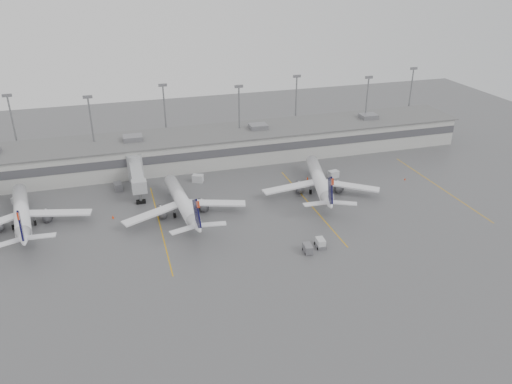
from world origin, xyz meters
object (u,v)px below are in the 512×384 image
object	(u,v)px
jet_mid_right	(320,181)
baggage_tug	(320,244)
jet_mid_left	(183,202)
jet_far_left	(22,213)

from	to	relation	value
jet_mid_right	baggage_tug	size ratio (longest dim) A/B	10.59
jet_mid_left	baggage_tug	bearing A→B (deg)	-46.32
baggage_tug	jet_far_left	bearing A→B (deg)	160.86
jet_mid_right	jet_far_left	bearing A→B (deg)	-168.29
jet_far_left	jet_mid_left	xyz separation A→B (m)	(33.80, -4.52, -0.03)
jet_far_left	jet_mid_right	distance (m)	67.70
jet_mid_left	jet_mid_right	world-z (taller)	jet_mid_right
baggage_tug	jet_mid_left	bearing A→B (deg)	143.29
jet_mid_left	jet_mid_right	bearing A→B (deg)	-1.19
jet_mid_left	baggage_tug	world-z (taller)	jet_mid_left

